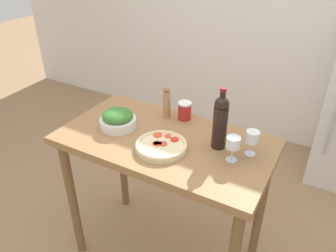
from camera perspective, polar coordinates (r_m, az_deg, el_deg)
ground_plane at (r=2.46m, az=-0.40°, el=-21.09°), size 14.00×14.00×0.00m
wall_back at (r=3.37m, az=16.66°, el=18.63°), size 6.40×0.06×2.60m
prep_counter at (r=1.89m, az=-0.49°, el=-5.62°), size 1.18×0.65×0.95m
wine_bottle at (r=1.68m, az=9.10°, el=0.85°), size 0.08×0.08×0.34m
wine_glass_near at (r=1.62m, az=11.28°, el=-3.07°), size 0.07×0.07×0.13m
wine_glass_far at (r=1.68m, az=14.47°, el=-2.00°), size 0.07×0.07×0.13m
pepper_mill at (r=1.98m, az=-0.24°, el=4.12°), size 0.04×0.04×0.20m
salad_bowl at (r=1.91m, az=-8.71°, el=1.18°), size 0.21×0.21×0.11m
homemade_pizza at (r=1.71m, az=-1.17°, el=-3.45°), size 0.27×0.27×0.04m
salt_canister at (r=1.98m, az=2.91°, el=2.68°), size 0.08×0.08×0.11m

